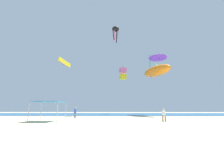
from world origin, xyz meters
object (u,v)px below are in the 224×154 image
Objects in this scene: person_leftmost at (75,112)px; kite_box_pink at (123,74)px; kite_parafoil_yellow at (64,62)px; kite_delta_purple at (158,56)px; canopy_tent at (49,102)px; kite_inflatable_orange at (157,71)px; kite_octopus_black at (116,30)px; person_near_tent at (164,114)px.

person_leftmost is 0.51× the size of kite_box_pink.
kite_delta_purple is at bearing -36.28° from kite_parafoil_yellow.
kite_delta_purple reaches higher than canopy_tent.
kite_inflatable_orange reaches higher than canopy_tent.
canopy_tent is 0.82× the size of kite_octopus_black.
kite_delta_purple is at bearing 84.21° from kite_octopus_black.
kite_inflatable_orange is 9.95m from kite_delta_purple.
person_near_tent is 0.46× the size of kite_box_pink.
kite_delta_purple is (18.46, 16.08, 14.76)m from person_leftmost.
kite_inflatable_orange is at bearing 45.87° from kite_octopus_black.
kite_delta_purple is (5.86, 23.29, 14.87)m from person_near_tent.
kite_inflatable_orange is (16.01, 8.44, 8.88)m from person_leftmost.
kite_box_pink is at bearing 67.81° from canopy_tent.
person_leftmost is (1.46, 7.38, -1.26)m from canopy_tent.
canopy_tent is 0.40× the size of kite_inflatable_orange.
person_leftmost is 0.21× the size of kite_inflatable_orange.
person_near_tent is at bearing 74.76° from person_leftmost.
kite_octopus_black is (-9.21, 2.14, 11.22)m from kite_inflatable_orange.
canopy_tent is 33.60m from kite_delta_purple.
canopy_tent is 27.31m from kite_octopus_black.
person_leftmost is 16.00m from kite_parafoil_yellow.
kite_octopus_black is at bearing -44.23° from kite_box_pink.
kite_octopus_black is at bearing 122.71° from person_near_tent.
person_near_tent is 0.29× the size of kite_delta_purple.
kite_box_pink is 12.35m from kite_octopus_black.
person_near_tent is 0.18× the size of kite_inflatable_orange.
canopy_tent is 20.35m from kite_parafoil_yellow.
kite_octopus_black reaches higher than person_leftmost.
person_near_tent is 0.90× the size of person_leftmost.
kite_delta_purple is 1.32× the size of kite_octopus_black.
kite_delta_purple reaches higher than kite_parafoil_yellow.
kite_parafoil_yellow is 15.10m from kite_octopus_black.
kite_delta_purple is 13.96m from kite_octopus_black.
kite_box_pink is 0.82× the size of kite_octopus_black.
kite_box_pink is (-3.78, 25.04, 10.43)m from person_near_tent.
kite_box_pink is (-7.19, 9.40, 1.44)m from kite_inflatable_orange.
kite_delta_purple is 1.60× the size of kite_box_pink.
person_near_tent is (14.06, 0.17, -1.37)m from canopy_tent.
kite_inflatable_orange is 14.68m from kite_octopus_black.
kite_box_pink reaches higher than canopy_tent.
person_leftmost is (-12.60, 7.21, 0.11)m from person_near_tent.
kite_parafoil_yellow is (-21.52, 1.36, 2.51)m from kite_inflatable_orange.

